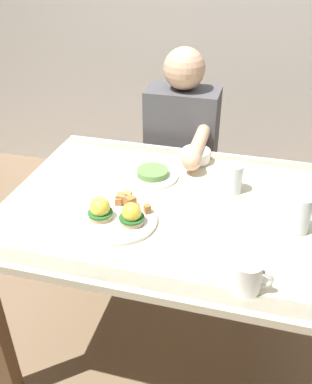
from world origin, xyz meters
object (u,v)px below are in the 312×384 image
Objects in this scene: diner_person at (181,150)px; fruit_bowl at (196,155)px; dining_table at (172,227)px; eggs_benedict_plate at (117,215)px; side_plate at (153,174)px; water_glass_near at (300,216)px; water_glass_far at (233,180)px; coffee_mug at (248,275)px; fork at (202,209)px.

fruit_bowl is at bearing -66.12° from diner_person.
dining_table is 4.44× the size of eggs_benedict_plate.
eggs_benedict_plate reaches higher than dining_table.
dining_table is 6.00× the size of side_plate.
fruit_bowl is 0.23m from side_plate.
water_glass_far is at bearing 140.30° from water_glass_near.
water_glass_near reaches higher than eggs_benedict_plate.
eggs_benedict_plate is 2.43× the size of coffee_mug.
dining_table is 0.26m from eggs_benedict_plate.
dining_table is 10.71× the size of water_glass_far.
coffee_mug is 0.71× the size of fork.
fruit_bowl is (0.02, 0.34, 0.14)m from dining_table.
water_glass_far is 0.32m from side_plate.
diner_person is (-0.52, 0.65, -0.15)m from water_glass_near.
eggs_benedict_plate is at bearing -94.85° from diner_person.
side_plate is 0.18× the size of diner_person.
water_glass_near is (0.43, -0.05, 0.16)m from dining_table.
side_plate is (-0.41, 0.52, -0.04)m from coffee_mug.
diner_person is at bearing 128.70° from water_glass_near.
side_plate is at bearing 143.43° from fork.
dining_table is at bearing 176.59° from fork.
water_glass_near is 0.66× the size of side_plate.
water_glass_far is at bearing -48.32° from fruit_bowl.
water_glass_far is (-0.23, 0.19, -0.01)m from water_glass_near.
water_glass_far is (0.09, 0.15, 0.05)m from fork.
diner_person reaches higher than coffee_mug.
fork is at bearing 28.65° from eggs_benedict_plate.
eggs_benedict_plate is at bearing -110.31° from fruit_bowl.
water_glass_near is at bearing -43.71° from fruit_bowl.
dining_table is at bearing 128.63° from coffee_mug.
eggs_benedict_plate is 2.41× the size of water_glass_far.
side_plate is (0.04, 0.31, -0.01)m from eggs_benedict_plate.
dining_table is at bearing -81.06° from diner_person.
dining_table is at bearing 43.82° from eggs_benedict_plate.
water_glass_near reaches higher than fork.
coffee_mug reaches higher than side_plate.
fruit_bowl is at bearing 69.69° from eggs_benedict_plate.
water_glass_near is at bearing -51.30° from diner_person.
water_glass_near is 1.17× the size of water_glass_far.
dining_table is 0.61m from diner_person.
fork is 0.28m from side_plate.
coffee_mug is 0.99× the size of water_glass_far.
water_glass_far is at bearing 100.22° from coffee_mug.
water_glass_near is (0.14, 0.31, 0.01)m from coffee_mug.
coffee_mug is 0.66m from side_plate.
side_plate is at bearing 158.75° from water_glass_near.
diner_person is at bearing 86.72° from side_plate.
fork is at bearing -71.56° from diner_person.
fruit_bowl is 0.56m from water_glass_near.
fork is at bearing 116.87° from coffee_mug.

